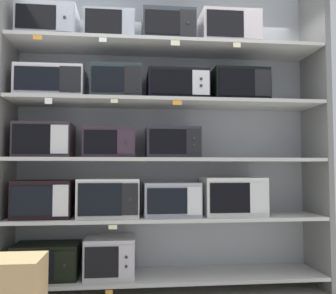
{
  "coord_description": "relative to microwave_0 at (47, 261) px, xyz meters",
  "views": [
    {
      "loc": [
        -0.36,
        -3.32,
        1.07
      ],
      "look_at": [
        0.0,
        0.0,
        1.26
      ],
      "focal_mm": 40.02,
      "sensor_mm": 36.0,
      "label": 1
    }
  ],
  "objects": [
    {
      "name": "price_tag_9",
      "position": [
        1.6,
        -0.25,
        1.84
      ],
      "size": [
        0.06,
        0.0,
        0.04
      ],
      "primitive_type": "cube",
      "color": "beige"
    },
    {
      "name": "price_tag_1",
      "position": [
        0.54,
        -0.25,
        -0.2
      ],
      "size": [
        0.06,
        0.0,
        0.04
      ],
      "primitive_type": "cube",
      "color": "orange"
    },
    {
      "name": "microwave_1",
      "position": [
        0.53,
        0.0,
        0.02
      ],
      "size": [
        0.42,
        0.39,
        0.34
      ],
      "color": "#BAB6BD",
      "rests_on": "shelf_0"
    },
    {
      "name": "microwave_0",
      "position": [
        0.0,
        0.0,
        0.0
      ],
      "size": [
        0.54,
        0.35,
        0.29
      ],
      "color": "black",
      "rests_on": "shelf_0"
    },
    {
      "name": "microwave_6",
      "position": [
        -0.03,
        0.0,
        1.02
      ],
      "size": [
        0.47,
        0.38,
        0.29
      ],
      "color": "#32282C",
      "rests_on": "shelf_2"
    },
    {
      "name": "microwave_10",
      "position": [
        0.57,
        0.0,
        1.53
      ],
      "size": [
        0.44,
        0.36,
        0.3
      ],
      "color": "#273333",
      "rests_on": "shelf_3"
    },
    {
      "name": "microwave_11",
      "position": [
        1.12,
        0.0,
        1.52
      ],
      "size": [
        0.53,
        0.42,
        0.27
      ],
      "color": "black",
      "rests_on": "shelf_3"
    },
    {
      "name": "microwave_12",
      "position": [
        1.68,
        0.0,
        1.53
      ],
      "size": [
        0.49,
        0.39,
        0.29
      ],
      "color": "black",
      "rests_on": "shelf_3"
    },
    {
      "name": "shelf_0",
      "position": [
        1.04,
        0.0,
        -0.16
      ],
      "size": [
        2.73,
        0.51,
        0.03
      ],
      "primitive_type": "cube",
      "color": "beige",
      "rests_on": "ground"
    },
    {
      "name": "price_tag_3",
      "position": [
        0.04,
        -0.25,
        1.32
      ],
      "size": [
        0.06,
        0.0,
        0.05
      ],
      "primitive_type": "cube",
      "color": "white"
    },
    {
      "name": "microwave_5",
      "position": [
        1.62,
        0.0,
        0.53
      ],
      "size": [
        0.54,
        0.39,
        0.34
      ],
      "color": "silver",
      "rests_on": "shelf_1"
    },
    {
      "name": "price_tag_2",
      "position": [
        0.56,
        -0.25,
        0.31
      ],
      "size": [
        0.07,
        0.0,
        0.03
      ],
      "primitive_type": "cube",
      "color": "beige"
    },
    {
      "name": "upright_right",
      "position": [
        2.43,
        0.0,
        1.12
      ],
      "size": [
        0.05,
        0.51,
        2.81
      ],
      "primitive_type": "cube",
      "color": "slate",
      "rests_on": "ground"
    },
    {
      "name": "price_tag_8",
      "position": [
        1.07,
        -0.25,
        1.84
      ],
      "size": [
        0.08,
        0.0,
        0.04
      ],
      "primitive_type": "cube",
      "color": "beige"
    },
    {
      "name": "microwave_13",
      "position": [
        -0.02,
        0.0,
        2.04
      ],
      "size": [
        0.5,
        0.39,
        0.29
      ],
      "color": "#9CA2AE",
      "rests_on": "shelf_4"
    },
    {
      "name": "microwave_7",
      "position": [
        0.52,
        0.0,
        1.0
      ],
      "size": [
        0.44,
        0.35,
        0.26
      ],
      "color": "#352734",
      "rests_on": "shelf_2"
    },
    {
      "name": "microwave_16",
      "position": [
        1.6,
        0.0,
        2.06
      ],
      "size": [
        0.53,
        0.35,
        0.32
      ],
      "color": "#BDB3B6",
      "rests_on": "shelf_4"
    },
    {
      "name": "shelf_2",
      "position": [
        1.04,
        0.0,
        0.86
      ],
      "size": [
        2.73,
        0.51,
        0.03
      ],
      "primitive_type": "cube",
      "color": "beige"
    },
    {
      "name": "microwave_9",
      "position": [
        0.02,
        0.0,
        1.52
      ],
      "size": [
        0.57,
        0.39,
        0.27
      ],
      "color": "silver",
      "rests_on": "shelf_3"
    },
    {
      "name": "shelf_1",
      "position": [
        1.04,
        0.0,
        0.35
      ],
      "size": [
        2.73,
        0.51,
        0.03
      ],
      "primitive_type": "cube",
      "color": "beige"
    },
    {
      "name": "shelf_4",
      "position": [
        1.04,
        0.0,
        1.88
      ],
      "size": [
        2.73,
        0.51,
        0.03
      ],
      "primitive_type": "cube",
      "color": "beige"
    },
    {
      "name": "microwave_15",
      "position": [
        1.04,
        0.0,
        2.04
      ],
      "size": [
        0.47,
        0.36,
        0.3
      ],
      "color": "#2A2F37",
      "rests_on": "shelf_4"
    },
    {
      "name": "shelf_3",
      "position": [
        1.04,
        0.0,
        1.37
      ],
      "size": [
        2.73,
        0.51,
        0.03
      ],
      "primitive_type": "cube",
      "color": "beige"
    },
    {
      "name": "upright_left",
      "position": [
        -0.36,
        0.0,
        1.12
      ],
      "size": [
        0.05,
        0.51,
        2.81
      ],
      "primitive_type": "cube",
      "color": "slate",
      "rests_on": "ground"
    },
    {
      "name": "back_panel",
      "position": [
        1.04,
        0.28,
        1.12
      ],
      "size": [
        2.93,
        0.04,
        2.81
      ],
      "primitive_type": "cube",
      "color": "#9EA3A8",
      "rests_on": "ground"
    },
    {
      "name": "price_tag_5",
      "position": [
        1.09,
        -0.25,
        1.33
      ],
      "size": [
        0.08,
        0.0,
        0.04
      ],
      "primitive_type": "cube",
      "color": "orange"
    },
    {
      "name": "price_tag_7",
      "position": [
        0.47,
        -0.25,
        1.84
      ],
      "size": [
        0.06,
        0.0,
        0.04
      ],
      "primitive_type": "cube",
      "color": "white"
    },
    {
      "name": "microwave_4",
      "position": [
        1.06,
        0.0,
        0.51
      ],
      "size": [
        0.49,
        0.39,
        0.29
      ],
      "color": "#9A9FAC",
      "rests_on": "shelf_1"
    },
    {
      "name": "price_tag_6",
      "position": [
        -0.05,
        -0.25,
        1.84
      ],
      "size": [
        0.07,
        0.0,
        0.04
      ],
      "primitive_type": "cube",
      "color": "orange"
    },
    {
      "name": "microwave_2",
      "position": [
        -0.03,
        0.0,
        0.52
      ],
      "size": [
        0.48,
        0.39,
        0.32
      ],
      "color": "black",
      "rests_on": "shelf_1"
    },
    {
      "name": "microwave_14",
      "position": [
        0.51,
        -0.0,
        2.03
      ],
      "size": [
        0.44,
        0.35,
        0.26
      ],
      "color": "#969EAA",
      "rests_on": "shelf_4"
    },
    {
      "name": "price_tag_4",
      "position": [
        0.57,
        -0.25,
        1.33
      ],
      "size": [
        0.06,
        0.0,
        0.03
      ],
      "primitive_type": "cube",
      "color": "beige"
    },
    {
      "name": "microwave_8",
      "position": [
        1.07,
        0.0,
        1.01
      ],
      "size": [
        0.47,
        0.42,
        0.27
      ],
      "color": "#2B2833",
      "rests_on": "shelf_2"
    },
    {
      "name": "microwave_3",
      "position": [
        0.52,
        -0.0,
        0.53
      ],
      "size": [
        0.52,
        0.39,
        0.33
      ],
      "color": "silver",
      "rests_on": "shelf_1"
    }
  ]
}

